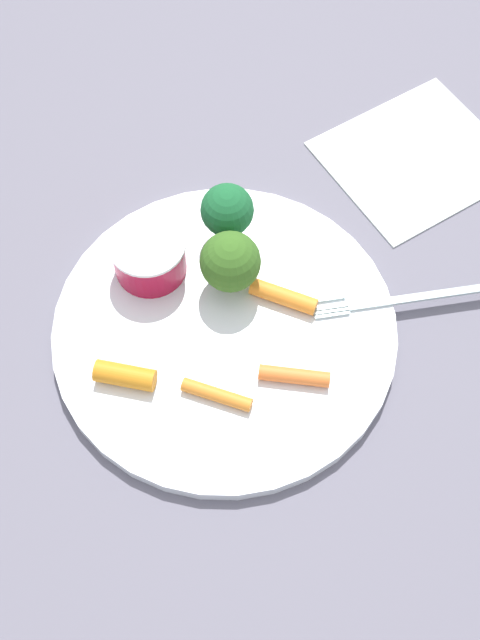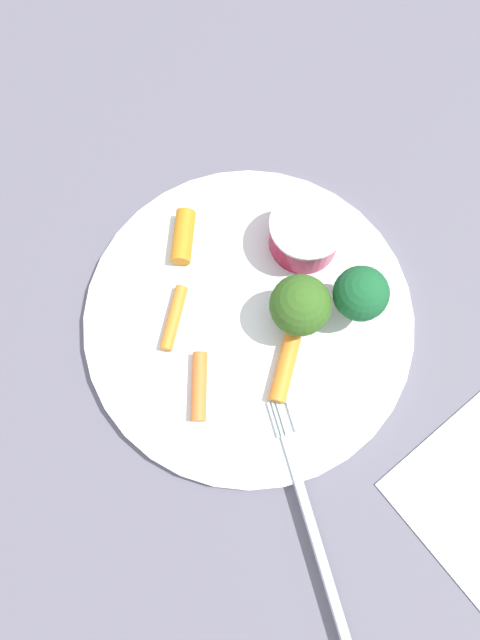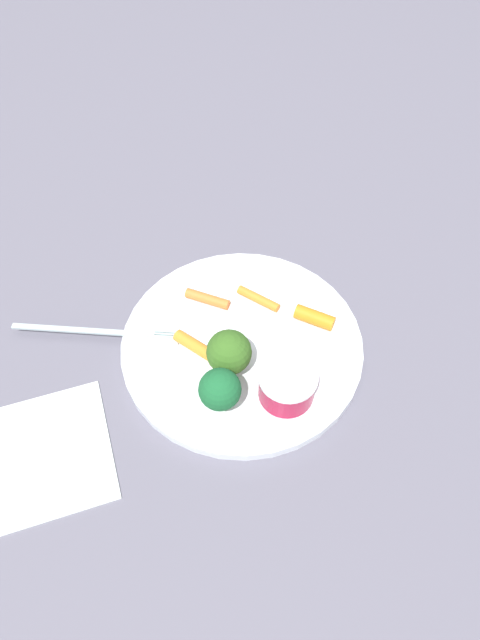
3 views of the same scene
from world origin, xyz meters
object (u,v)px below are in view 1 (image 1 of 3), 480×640
object	(u,v)px
carrot_stick_1	(125,376)
carrot_stick_2	(217,395)
carrot_stick_0	(283,296)
napkin	(416,157)
fork	(427,296)
broccoli_floret_0	(230,262)
sauce_cup	(149,256)
carrot_stick_3	(294,376)
broccoli_floret_1	(227,210)
plate	(225,330)

from	to	relation	value
carrot_stick_1	carrot_stick_2	size ratio (longest dim) A/B	0.85
carrot_stick_0	napkin	distance (m)	0.20
fork	carrot_stick_0	bearing A→B (deg)	-103.89
broccoli_floret_0	carrot_stick_0	world-z (taller)	broccoli_floret_0
carrot_stick_1	napkin	xyz separation A→B (m)	(-0.15, 0.30, -0.02)
sauce_cup	fork	bearing A→B (deg)	67.38
sauce_cup	carrot_stick_3	size ratio (longest dim) A/B	1.14
carrot_stick_0	carrot_stick_2	size ratio (longest dim) A/B	1.01
sauce_cup	napkin	world-z (taller)	sauce_cup
sauce_cup	broccoli_floret_1	distance (m)	0.07
carrot_stick_0	carrot_stick_3	xyz separation A→B (m)	(0.07, -0.01, -0.00)
plate	napkin	distance (m)	0.25
broccoli_floret_0	napkin	bearing A→B (deg)	114.51
broccoli_floret_0	carrot_stick_0	size ratio (longest dim) A/B	1.06
fork	plate	bearing A→B (deg)	-96.34
broccoli_floret_0	carrot_stick_3	size ratio (longest dim) A/B	1.07
carrot_stick_0	carrot_stick_3	world-z (taller)	carrot_stick_0
carrot_stick_0	carrot_stick_1	xyz separation A→B (m)	(0.03, -0.13, 0.00)
carrot_stick_2	carrot_stick_3	size ratio (longest dim) A/B	1.00
plate	broccoli_floret_1	xyz separation A→B (m)	(-0.08, 0.02, 0.04)
broccoli_floret_0	sauce_cup	bearing A→B (deg)	-118.82
carrot_stick_1	sauce_cup	bearing A→B (deg)	156.73
plate	fork	xyz separation A→B (m)	(0.02, 0.16, 0.01)
broccoli_floret_1	napkin	world-z (taller)	broccoli_floret_1
broccoli_floret_1	napkin	distance (m)	0.20
carrot_stick_0	carrot_stick_3	size ratio (longest dim) A/B	1.01
carrot_stick_0	napkin	size ratio (longest dim) A/B	0.35
carrot_stick_1	napkin	distance (m)	0.33
sauce_cup	broccoli_floret_1	xyz separation A→B (m)	(-0.01, 0.07, 0.02)
broccoli_floret_1	carrot_stick_2	xyz separation A→B (m)	(0.14, -0.05, -0.03)
napkin	sauce_cup	bearing A→B (deg)	-77.21
broccoli_floret_1	plate	bearing A→B (deg)	-16.84
carrot_stick_0	plate	bearing A→B (deg)	-79.37
sauce_cup	napkin	distance (m)	0.26
carrot_stick_1	carrot_stick_3	distance (m)	0.13
plate	broccoli_floret_1	size ratio (longest dim) A/B	4.64
broccoli_floret_1	carrot_stick_1	bearing A→B (deg)	-45.54
plate	carrot_stick_2	size ratio (longest dim) A/B	5.04
plate	carrot_stick_3	xyz separation A→B (m)	(0.06, 0.04, 0.01)
carrot_stick_0	napkin	world-z (taller)	carrot_stick_0
plate	carrot_stick_1	distance (m)	0.09
plate	carrot_stick_0	world-z (taller)	carrot_stick_0
carrot_stick_2	sauce_cup	bearing A→B (deg)	-169.82
plate	broccoli_floret_0	size ratio (longest dim) A/B	4.72
carrot_stick_0	carrot_stick_2	xyz separation A→B (m)	(0.07, -0.07, -0.00)
carrot_stick_0	carrot_stick_1	distance (m)	0.14
carrot_stick_0	fork	size ratio (longest dim) A/B	0.28
broccoli_floret_1	carrot_stick_2	bearing A→B (deg)	-18.37
carrot_stick_0	carrot_stick_2	distance (m)	0.10
broccoli_floret_0	carrot_stick_3	xyz separation A→B (m)	(0.09, 0.02, -0.03)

